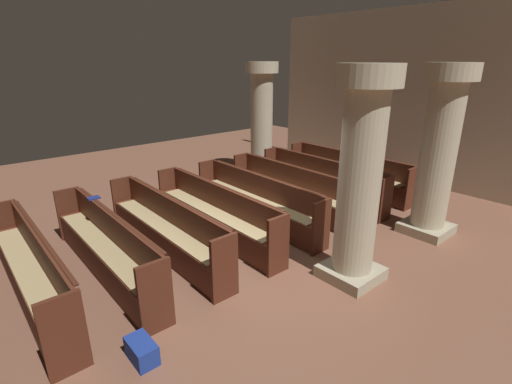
% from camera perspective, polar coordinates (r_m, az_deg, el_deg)
% --- Properties ---
extents(ground_plane, '(19.20, 19.20, 0.00)m').
position_cam_1_polar(ground_plane, '(6.63, -0.89, -9.22)').
color(ground_plane, brown).
extents(back_wall, '(10.00, 0.16, 4.50)m').
position_cam_1_polar(back_wall, '(10.82, 25.22, 12.75)').
color(back_wall, beige).
rests_on(back_wall, ground).
extents(pew_row_0, '(3.52, 0.47, 0.97)m').
position_cam_1_polar(pew_row_0, '(9.82, 13.73, 3.18)').
color(pew_row_0, '#562819').
rests_on(pew_row_0, ground).
extents(pew_row_1, '(3.52, 0.46, 0.97)m').
position_cam_1_polar(pew_row_1, '(9.03, 9.90, 2.03)').
color(pew_row_1, '#562819').
rests_on(pew_row_1, ground).
extents(pew_row_2, '(3.52, 0.46, 0.97)m').
position_cam_1_polar(pew_row_2, '(8.30, 5.37, 0.66)').
color(pew_row_2, '#562819').
rests_on(pew_row_2, ground).
extents(pew_row_3, '(3.52, 0.47, 0.97)m').
position_cam_1_polar(pew_row_3, '(7.63, -0.00, -0.97)').
color(pew_row_3, '#562819').
rests_on(pew_row_3, ground).
extents(pew_row_4, '(3.52, 0.46, 0.97)m').
position_cam_1_polar(pew_row_4, '(7.05, -6.33, -2.88)').
color(pew_row_4, '#562819').
rests_on(pew_row_4, ground).
extents(pew_row_5, '(3.52, 0.46, 0.97)m').
position_cam_1_polar(pew_row_5, '(6.57, -13.71, -5.05)').
color(pew_row_5, '#562819').
rests_on(pew_row_5, ground).
extents(pew_row_6, '(3.52, 0.47, 0.97)m').
position_cam_1_polar(pew_row_6, '(6.24, -22.12, -7.40)').
color(pew_row_6, '#562819').
rests_on(pew_row_6, ground).
extents(pew_row_7, '(3.52, 0.46, 0.97)m').
position_cam_1_polar(pew_row_7, '(6.06, -31.35, -9.78)').
color(pew_row_7, '#562819').
rests_on(pew_row_7, ground).
extents(pillar_aisle_side, '(0.90, 0.90, 3.16)m').
position_cam_1_polar(pillar_aisle_side, '(7.58, 26.18, 5.79)').
color(pillar_aisle_side, tan).
rests_on(pillar_aisle_side, ground).
extents(pillar_far_side, '(0.90, 0.90, 3.16)m').
position_cam_1_polar(pillar_far_side, '(10.71, 0.85, 11.25)').
color(pillar_far_side, tan).
rests_on(pillar_far_side, ground).
extents(pillar_aisle_rear, '(0.88, 0.88, 3.16)m').
position_cam_1_polar(pillar_aisle_rear, '(5.46, 15.62, 2.38)').
color(pillar_aisle_rear, tan).
rests_on(pillar_aisle_rear, ground).
extents(lectern, '(0.48, 0.45, 1.08)m').
position_cam_1_polar(lectern, '(10.53, 17.65, 3.53)').
color(lectern, '#411E13').
rests_on(lectern, ground).
extents(hymn_book, '(0.16, 0.20, 0.03)m').
position_cam_1_polar(hymn_book, '(6.91, -23.62, -0.84)').
color(hymn_book, navy).
rests_on(hymn_book, pew_row_6).
extents(kneeler_box_blue, '(0.42, 0.24, 0.25)m').
position_cam_1_polar(kneeler_box_blue, '(4.71, -17.08, -22.20)').
color(kneeler_box_blue, navy).
rests_on(kneeler_box_blue, ground).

